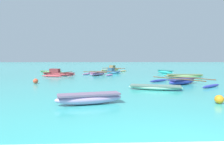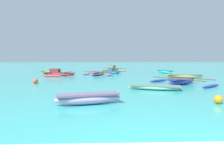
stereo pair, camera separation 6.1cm
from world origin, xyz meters
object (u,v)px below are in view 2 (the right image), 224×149
at_px(moored_boat_2, 113,69).
at_px(moored_boat_5, 98,73).
at_px(moored_boat_1, 51,72).
at_px(moored_boat_4, 113,72).
at_px(moored_boat_8, 88,98).
at_px(mooring_buoy_0, 218,99).
at_px(moored_boat_9, 165,72).
at_px(moored_boat_6, 182,81).
at_px(moored_boat_7, 58,73).
at_px(mooring_buoy_1, 36,81).
at_px(moored_boat_3, 155,87).
at_px(moored_boat_0, 185,76).

bearing_deg(moored_boat_2, moored_boat_5, -156.74).
xyz_separation_m(moored_boat_1, moored_boat_4, (8.30, -1.40, 0.08)).
relative_size(moored_boat_5, moored_boat_8, 1.29).
distance_m(moored_boat_8, mooring_buoy_0, 5.44).
height_order(moored_boat_4, moored_boat_9, moored_boat_4).
height_order(moored_boat_5, moored_boat_6, moored_boat_6).
distance_m(moored_boat_7, mooring_buoy_1, 7.07).
bearing_deg(moored_boat_9, mooring_buoy_1, -73.74).
height_order(moored_boat_6, moored_boat_8, moored_boat_6).
xyz_separation_m(moored_boat_3, moored_boat_9, (4.78, 13.55, 0.09)).
bearing_deg(moored_boat_9, moored_boat_8, -47.53).
height_order(moored_boat_3, moored_boat_9, moored_boat_9).
xyz_separation_m(moored_boat_4, moored_boat_6, (4.73, -11.21, -0.02)).
bearing_deg(moored_boat_1, mooring_buoy_1, -64.29).
distance_m(moored_boat_3, moored_boat_9, 14.37).
relative_size(moored_boat_1, moored_boat_5, 0.88).
bearing_deg(moored_boat_7, moored_boat_9, 29.75).
bearing_deg(moored_boat_9, moored_boat_0, -19.35).
xyz_separation_m(moored_boat_0, moored_boat_9, (-0.21, 5.75, 0.05)).
bearing_deg(moored_boat_7, moored_boat_5, 23.47).
distance_m(moored_boat_5, mooring_buoy_0, 15.92).
height_order(moored_boat_6, mooring_buoy_1, moored_boat_6).
distance_m(moored_boat_4, moored_boat_5, 3.31).
height_order(moored_boat_6, mooring_buoy_0, moored_boat_6).
xyz_separation_m(moored_boat_7, moored_boat_8, (4.55, -14.25, -0.01)).
bearing_deg(moored_boat_0, mooring_buoy_0, -101.13).
xyz_separation_m(moored_boat_5, mooring_buoy_1, (-4.48, -7.60, -0.02)).
bearing_deg(moored_boat_5, moored_boat_8, -147.56).
height_order(moored_boat_4, mooring_buoy_0, moored_boat_4).
bearing_deg(moored_boat_3, moored_boat_7, 144.56).
bearing_deg(moored_boat_0, moored_boat_3, -118.06).
relative_size(moored_boat_0, moored_boat_8, 1.31).
height_order(moored_boat_5, moored_boat_8, moored_boat_8).
height_order(moored_boat_8, moored_boat_9, moored_boat_8).
xyz_separation_m(moored_boat_7, moored_boat_9, (13.05, 3.07, -0.01)).
distance_m(moored_boat_3, moored_boat_4, 13.93).
bearing_deg(mooring_buoy_0, moored_boat_2, 98.72).
bearing_deg(mooring_buoy_1, moored_boat_6, -4.42).
xyz_separation_m(moored_boat_4, mooring_buoy_1, (-6.31, -10.36, -0.06)).
xyz_separation_m(moored_boat_3, moored_boat_4, (-2.05, 13.78, 0.09)).
bearing_deg(moored_boat_0, moored_boat_6, -109.20).
bearing_deg(moored_boat_2, moored_boat_1, 150.96).
distance_m(moored_boat_4, moored_boat_7, 7.04).
bearing_deg(moored_boat_6, moored_boat_3, -172.59).
xyz_separation_m(moored_boat_5, moored_boat_8, (0.16, -14.79, 0.04)).
bearing_deg(mooring_buoy_1, moored_boat_4, 58.65).
relative_size(moored_boat_5, mooring_buoy_0, 10.04).
distance_m(moored_boat_0, mooring_buoy_1, 14.04).
xyz_separation_m(moored_boat_3, moored_boat_5, (-3.88, 11.02, 0.05)).
bearing_deg(moored_boat_8, moored_boat_6, 30.22).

